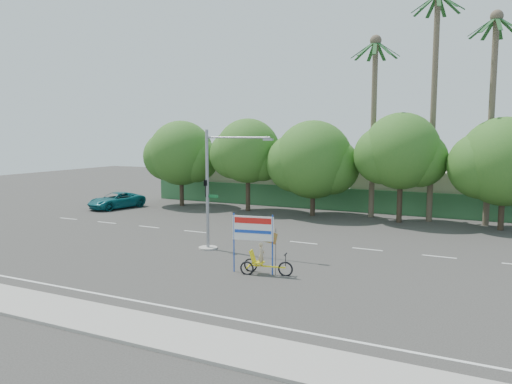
% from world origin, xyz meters
% --- Properties ---
extents(ground, '(120.00, 120.00, 0.00)m').
position_xyz_m(ground, '(0.00, 0.00, 0.00)').
color(ground, '#33302D').
rests_on(ground, ground).
extents(sidewalk_near, '(50.00, 2.40, 0.12)m').
position_xyz_m(sidewalk_near, '(0.00, -7.50, 0.06)').
color(sidewalk_near, gray).
rests_on(sidewalk_near, ground).
extents(fence, '(38.00, 0.08, 2.00)m').
position_xyz_m(fence, '(0.00, 21.50, 1.00)').
color(fence, '#336B3D').
rests_on(fence, ground).
extents(building_left, '(12.00, 8.00, 4.00)m').
position_xyz_m(building_left, '(-10.00, 26.00, 2.00)').
color(building_left, '#BEB597').
rests_on(building_left, ground).
extents(building_right, '(14.00, 8.00, 3.60)m').
position_xyz_m(building_right, '(8.00, 26.00, 1.80)').
color(building_right, '#BEB597').
rests_on(building_right, ground).
extents(tree_far_left, '(7.14, 6.00, 7.96)m').
position_xyz_m(tree_far_left, '(-14.05, 18.00, 4.76)').
color(tree_far_left, '#473828').
rests_on(tree_far_left, ground).
extents(tree_left, '(6.66, 5.60, 8.07)m').
position_xyz_m(tree_left, '(-7.05, 18.00, 5.06)').
color(tree_left, '#473828').
rests_on(tree_left, ground).
extents(tree_center, '(7.62, 6.40, 7.85)m').
position_xyz_m(tree_center, '(-1.05, 18.00, 4.47)').
color(tree_center, '#473828').
rests_on(tree_center, ground).
extents(tree_right, '(6.90, 5.80, 8.36)m').
position_xyz_m(tree_right, '(5.95, 18.00, 5.24)').
color(tree_right, '#473828').
rests_on(tree_right, ground).
extents(tree_far_right, '(7.38, 6.20, 7.94)m').
position_xyz_m(tree_far_right, '(12.95, 18.00, 4.64)').
color(tree_far_right, '#473828').
rests_on(tree_far_right, ground).
extents(palm_tall, '(3.73, 3.79, 17.45)m').
position_xyz_m(palm_tall, '(8.00, 19.50, 10.46)').
color(palm_tall, '#70604C').
rests_on(palm_tall, ground).
extents(palm_mid, '(3.73, 3.79, 15.45)m').
position_xyz_m(palm_mid, '(12.00, 19.50, 9.40)').
color(palm_mid, '#70604C').
rests_on(palm_mid, ground).
extents(palm_short, '(3.73, 3.79, 14.45)m').
position_xyz_m(palm_short, '(3.50, 19.50, 8.86)').
color(palm_short, '#70604C').
rests_on(palm_short, ground).
extents(traffic_signal, '(4.72, 1.10, 7.00)m').
position_xyz_m(traffic_signal, '(-2.20, 3.98, 2.92)').
color(traffic_signal, gray).
rests_on(traffic_signal, ground).
extents(trike_billboard, '(2.99, 0.96, 2.97)m').
position_xyz_m(trike_billboard, '(2.47, 0.61, 1.19)').
color(trike_billboard, black).
rests_on(trike_billboard, ground).
extents(pickup_truck, '(3.63, 5.64, 1.45)m').
position_xyz_m(pickup_truck, '(-18.41, 14.01, 0.72)').
color(pickup_truck, '#0E5E66').
rests_on(pickup_truck, ground).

